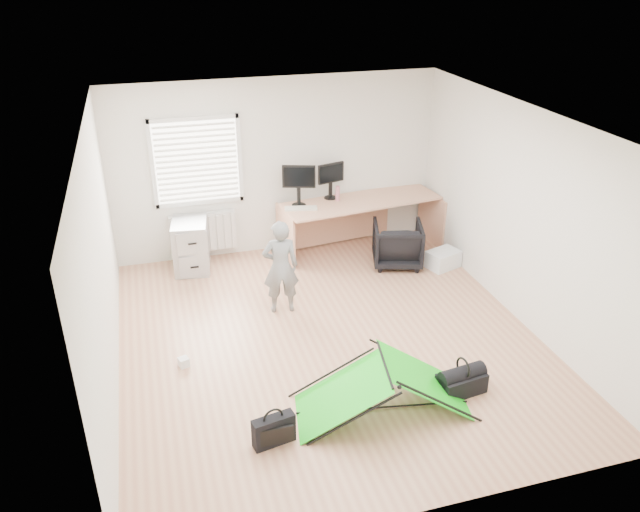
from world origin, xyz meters
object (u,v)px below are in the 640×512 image
object	(u,v)px
desk	(361,225)
monitor_right	(330,185)
laptop_bag	(274,430)
monitor_left	(299,191)
thermos	(338,193)
duffel_bag	(461,383)
person	(281,267)
kite	(384,387)
office_chair	(397,244)
storage_crate	(443,259)
filing_cabinet	(191,245)

from	to	relation	value
desk	monitor_right	bearing A→B (deg)	146.10
monitor_right	laptop_bag	distance (m)	4.59
monitor_left	thermos	world-z (taller)	monitor_left
monitor_left	duffel_bag	bearing A→B (deg)	-59.23
desk	person	distance (m)	2.21
thermos	kite	world-z (taller)	thermos
office_chair	storage_crate	distance (m)	0.72
monitor_left	monitor_right	bearing A→B (deg)	35.62
desk	person	size ratio (longest dim) A/B	1.92
monitor_right	laptop_bag	bearing A→B (deg)	-128.79
filing_cabinet	storage_crate	xyz separation A→B (m)	(3.63, -0.99, -0.25)
monitor_left	thermos	bearing A→B (deg)	22.14
thermos	person	xyz separation A→B (m)	(-1.26, -1.57, -0.31)
filing_cabinet	office_chair	size ratio (longest dim) A/B	1.06
desk	office_chair	xyz separation A→B (m)	(0.37, -0.64, -0.09)
filing_cabinet	person	bearing A→B (deg)	-48.42
desk	duffel_bag	size ratio (longest dim) A/B	4.74
storage_crate	monitor_right	bearing A→B (deg)	141.23
desk	thermos	xyz separation A→B (m)	(-0.36, 0.09, 0.54)
monitor_left	laptop_bag	bearing A→B (deg)	-89.81
person	monitor_right	bearing A→B (deg)	-118.72
monitor_right	storage_crate	xyz separation A→B (m)	(1.43, -1.15, -0.92)
desk	storage_crate	xyz separation A→B (m)	(1.00, -0.93, -0.29)
monitor_left	person	bearing A→B (deg)	-94.67
monitor_right	kite	bearing A→B (deg)	-113.91
filing_cabinet	monitor_right	xyz separation A→B (m)	(2.20, 0.16, 0.66)
office_chair	laptop_bag	bearing A→B (deg)	68.20
monitor_left	kite	world-z (taller)	monitor_left
person	kite	xyz separation A→B (m)	(0.56, -2.24, -0.36)
desk	kite	xyz separation A→B (m)	(-1.06, -3.71, -0.14)
laptop_bag	person	bearing A→B (deg)	64.31
filing_cabinet	kite	size ratio (longest dim) A/B	0.42
filing_cabinet	laptop_bag	size ratio (longest dim) A/B	1.84
desk	person	xyz separation A→B (m)	(-1.62, -1.48, 0.22)
desk	filing_cabinet	world-z (taller)	desk
filing_cabinet	person	xyz separation A→B (m)	(1.02, -1.54, 0.26)
monitor_right	filing_cabinet	bearing A→B (deg)	169.18
thermos	filing_cabinet	bearing A→B (deg)	-179.28
filing_cabinet	duffel_bag	world-z (taller)	filing_cabinet
filing_cabinet	office_chair	distance (m)	3.08
thermos	office_chair	size ratio (longest dim) A/B	0.32
monitor_right	laptop_bag	size ratio (longest dim) A/B	1.05
office_chair	person	xyz separation A→B (m)	(-1.99, -0.84, 0.31)
laptop_bag	filing_cabinet	bearing A→B (deg)	84.48
monitor_right	thermos	world-z (taller)	monitor_right
person	storage_crate	bearing A→B (deg)	-161.96
monitor_left	desk	bearing A→B (deg)	15.44
monitor_left	office_chair	distance (m)	1.69
office_chair	duffel_bag	bearing A→B (deg)	97.54
thermos	person	bearing A→B (deg)	-128.90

